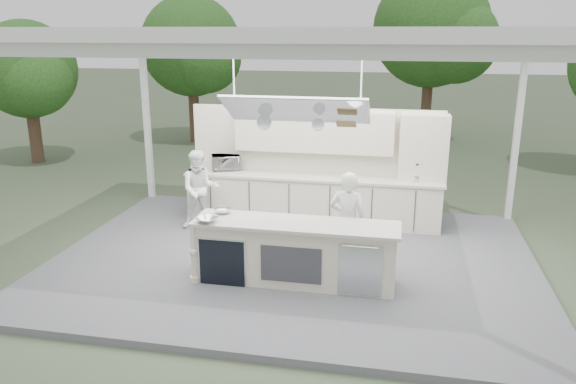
% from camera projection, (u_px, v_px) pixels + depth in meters
% --- Properties ---
extents(ground, '(90.00, 90.00, 0.00)m').
position_uv_depth(ground, '(294.00, 264.00, 9.54)').
color(ground, '#404D35').
rests_on(ground, ground).
extents(stage_deck, '(8.00, 6.00, 0.12)m').
position_uv_depth(stage_deck, '(294.00, 261.00, 9.52)').
color(stage_deck, '#555559').
rests_on(stage_deck, ground).
extents(tent, '(8.20, 6.20, 3.86)m').
position_uv_depth(tent, '(294.00, 38.00, 8.49)').
color(tent, white).
rests_on(tent, ground).
extents(demo_island, '(3.10, 0.79, 0.95)m').
position_uv_depth(demo_island, '(294.00, 252.00, 8.48)').
color(demo_island, beige).
rests_on(demo_island, stage_deck).
extents(back_counter, '(5.08, 0.72, 0.95)m').
position_uv_depth(back_counter, '(312.00, 199.00, 11.16)').
color(back_counter, beige).
rests_on(back_counter, stage_deck).
extents(back_wall_unit, '(5.05, 0.48, 2.25)m').
position_uv_depth(back_wall_unit, '(337.00, 149.00, 11.00)').
color(back_wall_unit, beige).
rests_on(back_wall_unit, stage_deck).
extents(tree_cluster, '(19.55, 9.40, 5.85)m').
position_uv_depth(tree_cluster, '(347.00, 47.00, 17.85)').
color(tree_cluster, '#4D3726').
rests_on(tree_cluster, ground).
extents(head_chef, '(0.63, 0.45, 1.61)m').
position_uv_depth(head_chef, '(348.00, 221.00, 8.85)').
color(head_chef, silver).
rests_on(head_chef, stage_deck).
extents(sous_chef, '(0.91, 0.82, 1.52)m').
position_uv_depth(sous_chef, '(200.00, 189.00, 10.76)').
color(sous_chef, white).
rests_on(sous_chef, stage_deck).
extents(toaster_oven, '(0.66, 0.56, 0.31)m').
position_uv_depth(toaster_oven, '(226.00, 162.00, 11.44)').
color(toaster_oven, '#B5B7BC').
rests_on(toaster_oven, back_counter).
extents(bowl_large, '(0.39, 0.39, 0.08)m').
position_uv_depth(bowl_large, '(207.00, 220.00, 8.35)').
color(bowl_large, silver).
rests_on(bowl_large, demo_island).
extents(bowl_small, '(0.28, 0.28, 0.08)m').
position_uv_depth(bowl_small, '(223.00, 211.00, 8.77)').
color(bowl_small, silver).
rests_on(bowl_small, demo_island).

